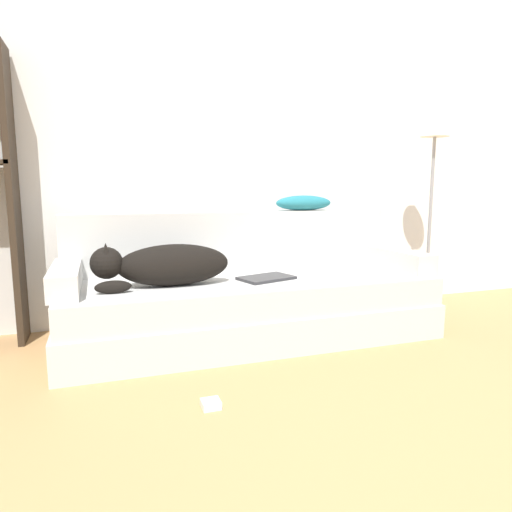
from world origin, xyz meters
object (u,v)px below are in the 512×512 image
Objects in this scene: dog at (163,265)px; couch at (251,308)px; power_adapter at (211,404)px; floor_lamp at (433,158)px; throw_pillow at (304,203)px; laptop at (266,278)px.

couch is at bearing 7.68° from dog.
power_adapter is (-0.46, -0.83, -0.17)m from couch.
floor_lamp is 2.44m from power_adapter.
power_adapter is (0.09, -0.76, -0.49)m from dog.
throw_pillow reaches higher than power_adapter.
couch is at bearing 61.22° from power_adapter.
dog is 2.12m from floor_lamp.
laptop is at bearing -0.76° from dog.
dog is at bearing -172.32° from couch.
laptop is 0.25× the size of floor_lamp.
couch is 2.96× the size of dog.
throw_pillow is 1.72m from power_adapter.
throw_pillow reaches higher than dog.
laptop is (0.07, -0.08, 0.20)m from couch.
power_adapter is (-1.92, -0.99, -1.14)m from floor_lamp.
couch is 5.43× the size of throw_pillow.
power_adapter is (-0.53, -0.75, -0.37)m from laptop.
dog reaches higher than laptop.
laptop is 4.58× the size of power_adapter.
floor_lamp is at bearing 6.22° from couch.
floor_lamp is at bearing -7.33° from laptop.
couch is 0.64m from dog.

